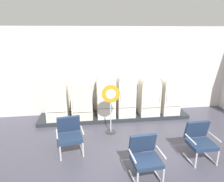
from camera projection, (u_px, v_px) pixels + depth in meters
The scene contains 13 objects.
ground at pixel (133, 175), 4.43m from camera, with size 12.00×10.00×0.05m, color #413F4D.
back_wall at pixel (112, 71), 7.41m from camera, with size 11.76×0.12×3.25m.
display_plinth at pixel (114, 116), 7.27m from camera, with size 5.40×0.95×0.14m, color #262B30.
refrigerator_0 at pixel (57, 97), 6.66m from camera, with size 0.71×0.66×1.50m.
refrigerator_1 at pixel (82, 99), 6.79m from camera, with size 0.71×0.68×1.35m.
refrigerator_2 at pixel (106, 93), 6.86m from camera, with size 0.63×0.70×1.62m.
refrigerator_3 at pixel (126, 93), 6.92m from camera, with size 0.61×0.61×1.57m.
refrigerator_4 at pixel (149, 94), 7.04m from camera, with size 0.70×0.61×1.48m.
refrigerator_5 at pixel (170, 93), 7.20m from camera, with size 0.62×0.73×1.44m.
armchair_left at pixel (70, 133), 5.13m from camera, with size 0.74×0.73×0.94m.
armchair_right at pixel (200, 139), 4.85m from camera, with size 0.68×0.65×0.94m.
armchair_center at pixel (145, 155), 4.23m from camera, with size 0.70×0.68×0.94m.
sign_stand at pixel (111, 108), 5.97m from camera, with size 0.55×0.32×1.57m.
Camera 1 is at (-0.95, -3.58, 3.09)m, focal length 31.46 mm.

